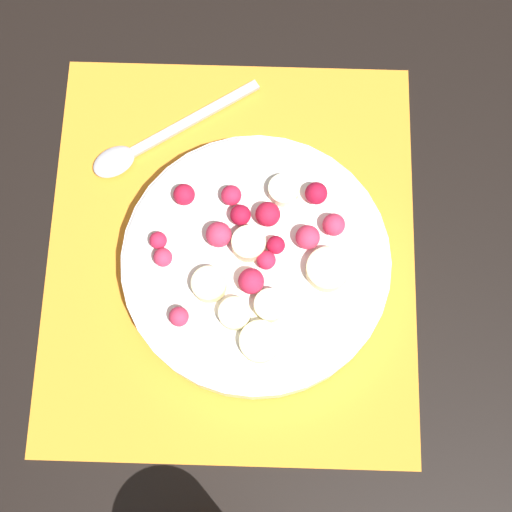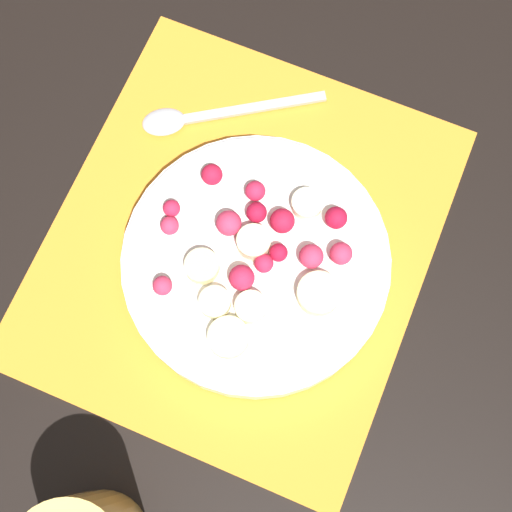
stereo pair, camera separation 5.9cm
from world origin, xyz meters
TOP-DOWN VIEW (x-y plane):
  - ground_plane at (0.00, 0.00)m, footprint 3.00×3.00m
  - placemat at (0.00, 0.00)m, footprint 0.37×0.33m
  - fruit_bowl at (0.02, 0.02)m, footprint 0.23×0.23m
  - spoon at (-0.10, -0.08)m, footprint 0.11×0.16m

SIDE VIEW (x-z plane):
  - ground_plane at x=0.00m, z-range 0.00..0.00m
  - placemat at x=0.00m, z-range 0.00..0.01m
  - spoon at x=-0.10m, z-range 0.01..0.01m
  - fruit_bowl at x=0.02m, z-range 0.00..0.05m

